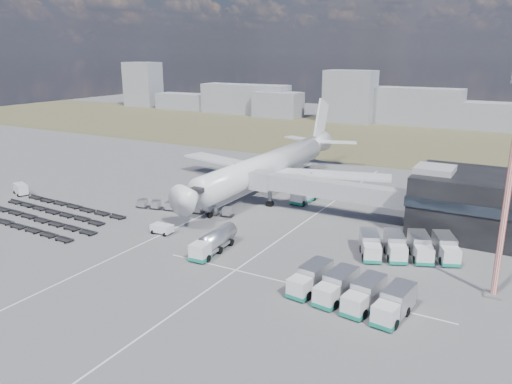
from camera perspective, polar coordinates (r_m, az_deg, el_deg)
The scene contains 16 objects.
ground at distance 84.36m, azimuth -8.76°, elevation -4.61°, with size 420.00×420.00×0.00m, color #565659.
grass_strip at distance 181.12m, azimuth 13.25°, elevation 6.09°, with size 420.00×90.00×0.01m, color brown.
lane_markings at distance 81.38m, azimuth -2.00°, elevation -5.20°, with size 47.12×110.00×0.01m.
terminal at distance 88.99m, azimuth 27.14°, elevation -1.57°, with size 30.40×16.40×11.00m.
jet_bridge at distance 92.01m, azimuth 6.92°, elevation 0.49°, with size 30.30×3.80×7.05m.
airliner at distance 109.02m, azimuth 1.64°, elevation 3.13°, with size 51.59×64.53×17.62m.
skyline at distance 216.87m, azimuth 19.30°, elevation 9.61°, with size 284.89×23.37×25.18m.
fuel_tanker at distance 75.35m, azimuth -4.86°, elevation -5.67°, with size 3.18×10.30×3.29m.
pushback_tug at distance 84.16m, azimuth -10.68°, elevation -4.19°, with size 3.56×2.00×1.57m, color silver.
utility_van at distance 116.05m, azimuth -25.29°, elevation 0.28°, with size 4.31×1.95×2.30m, color silver.
catering_truck at distance 100.08m, azimuth 5.51°, elevation -0.27°, with size 3.08×6.89×3.11m.
service_trucks_near at distance 61.61m, azimuth 10.70°, elevation -11.00°, with size 14.42×9.16×3.02m.
service_trucks_far at distance 76.66m, azimuth 16.95°, elevation -5.97°, with size 15.19×12.06×2.97m.
uld_row at distance 94.60m, azimuth -8.26°, elevation -1.74°, with size 19.69×5.43×1.54m.
baggage_dollies at distance 99.41m, azimuth -23.22°, elevation -2.37°, with size 31.91×15.33×0.71m.
floodlight_mast at distance 64.95m, azimuth 26.85°, elevation 0.13°, with size 2.55×2.08×26.94m.
Camera 1 is at (49.57, -61.76, 29.09)m, focal length 35.00 mm.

